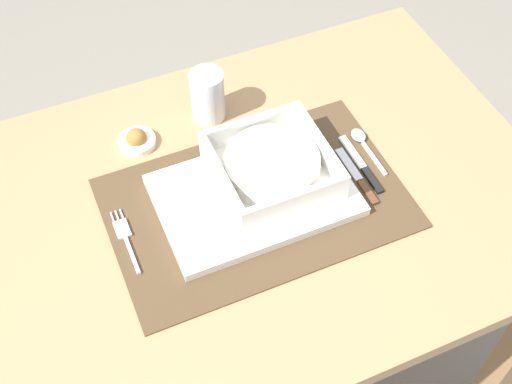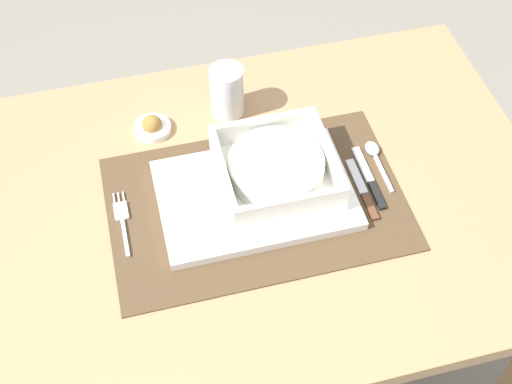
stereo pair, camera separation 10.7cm
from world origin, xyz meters
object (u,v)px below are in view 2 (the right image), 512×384
(butter_knife, at_px, (370,181))
(drinking_glass, at_px, (227,93))
(bread_knife, at_px, (364,193))
(porridge_bowl, at_px, (276,169))
(spoon, at_px, (374,154))
(dining_table, at_px, (246,236))
(condiment_saucer, at_px, (152,127))
(fork, at_px, (122,219))

(butter_knife, distance_m, drinking_glass, 0.30)
(bread_knife, bearing_deg, porridge_bowl, 151.91)
(porridge_bowl, xyz_separation_m, spoon, (0.18, 0.02, -0.03))
(dining_table, distance_m, bread_knife, 0.22)
(dining_table, relative_size, butter_knife, 7.40)
(bread_knife, bearing_deg, drinking_glass, 119.67)
(spoon, bearing_deg, porridge_bowl, -169.19)
(porridge_bowl, distance_m, bread_knife, 0.15)
(bread_knife, height_order, drinking_glass, drinking_glass)
(porridge_bowl, distance_m, butter_knife, 0.16)
(spoon, relative_size, butter_knife, 0.83)
(spoon, xyz_separation_m, condiment_saucer, (-0.36, 0.15, 0.00))
(drinking_glass, bearing_deg, fork, -137.44)
(drinking_glass, bearing_deg, spoon, -37.73)
(drinking_glass, bearing_deg, porridge_bowl, -78.50)
(porridge_bowl, distance_m, spoon, 0.18)
(butter_knife, relative_size, drinking_glass, 1.41)
(bread_knife, bearing_deg, dining_table, 163.39)
(dining_table, distance_m, porridge_bowl, 0.16)
(fork, bearing_deg, condiment_saucer, 63.34)
(fork, bearing_deg, porridge_bowl, -1.74)
(fork, relative_size, drinking_glass, 1.32)
(butter_knife, distance_m, condiment_saucer, 0.39)
(spoon, height_order, butter_knife, spoon)
(fork, height_order, condiment_saucer, condiment_saucer)
(spoon, distance_m, bread_knife, 0.09)
(porridge_bowl, xyz_separation_m, butter_knife, (0.15, -0.03, -0.04))
(fork, distance_m, drinking_glass, 0.30)
(porridge_bowl, xyz_separation_m, fork, (-0.26, -0.01, -0.04))
(bread_knife, bearing_deg, fork, 167.64)
(fork, xyz_separation_m, butter_knife, (0.41, -0.03, 0.00))
(bread_knife, bearing_deg, butter_knife, 42.74)
(fork, relative_size, bread_knife, 1.01)
(porridge_bowl, height_order, condiment_saucer, porridge_bowl)
(dining_table, xyz_separation_m, spoon, (0.24, 0.04, 0.11))
(drinking_glass, xyz_separation_m, condiment_saucer, (-0.14, -0.02, -0.03))
(bread_knife, relative_size, condiment_saucer, 1.94)
(porridge_bowl, relative_size, drinking_glass, 1.89)
(spoon, distance_m, butter_knife, 0.06)
(porridge_bowl, relative_size, condiment_saucer, 2.81)
(spoon, relative_size, bread_knife, 0.89)
(spoon, relative_size, condiment_saucer, 1.72)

